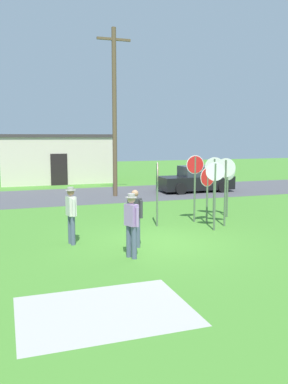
# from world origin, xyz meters

# --- Properties ---
(ground_plane) EXTENTS (80.00, 80.00, 0.00)m
(ground_plane) POSITION_xyz_m (0.00, 0.00, 0.00)
(ground_plane) COLOR #47842D
(street_asphalt) EXTENTS (60.00, 6.40, 0.01)m
(street_asphalt) POSITION_xyz_m (0.00, 10.74, 0.00)
(street_asphalt) COLOR #4C4C51
(street_asphalt) RESTS_ON ground
(concrete_path) EXTENTS (3.20, 2.40, 0.01)m
(concrete_path) POSITION_xyz_m (-2.59, -4.22, 0.00)
(concrete_path) COLOR #ADAAA3
(concrete_path) RESTS_ON ground
(building_background) EXTENTS (7.60, 5.17, 3.38)m
(building_background) POSITION_xyz_m (-0.85, 18.49, 1.70)
(building_background) COLOR beige
(building_background) RESTS_ON ground
(utility_pole) EXTENTS (1.80, 0.24, 8.84)m
(utility_pole) POSITION_xyz_m (1.40, 9.96, 4.61)
(utility_pole) COLOR brown
(utility_pole) RESTS_ON ground
(parked_car_on_street) EXTENTS (4.32, 2.06, 1.51)m
(parked_car_on_street) POSITION_xyz_m (6.43, 10.21, 0.69)
(parked_car_on_street) COLOR black
(parked_car_on_street) RESTS_ON ground
(stop_sign_leaning_left) EXTENTS (0.68, 0.22, 2.10)m
(stop_sign_leaning_left) POSITION_xyz_m (2.82, 2.03, 1.42)
(stop_sign_leaning_left) COLOR #51664C
(stop_sign_leaning_left) RESTS_ON ground
(stop_sign_nearest) EXTENTS (0.25, 0.68, 2.33)m
(stop_sign_nearest) POSITION_xyz_m (0.89, 2.18, 1.58)
(stop_sign_nearest) COLOR #51664C
(stop_sign_nearest) RESTS_ON ground
(stop_sign_leaning_right) EXTENTS (0.69, 0.08, 2.53)m
(stop_sign_leaning_right) POSITION_xyz_m (2.50, 2.43, 1.71)
(stop_sign_leaning_right) COLOR #51664C
(stop_sign_leaning_right) RESTS_ON ground
(stop_sign_tallest) EXTENTS (0.62, 0.50, 2.41)m
(stop_sign_tallest) POSITION_xyz_m (3.64, 3.02, 1.66)
(stop_sign_tallest) COLOR #51664C
(stop_sign_tallest) RESTS_ON ground
(stop_sign_rear_right) EXTENTS (0.60, 0.27, 2.37)m
(stop_sign_rear_right) POSITION_xyz_m (2.53, 0.94, 1.58)
(stop_sign_rear_right) COLOR #51664C
(stop_sign_rear_right) RESTS_ON ground
(stop_sign_rear_left) EXTENTS (0.56, 0.41, 2.46)m
(stop_sign_rear_left) POSITION_xyz_m (3.21, 1.42, 1.66)
(stop_sign_rear_left) COLOR #51664C
(stop_sign_rear_left) RESTS_ON ground
(stop_sign_low_front) EXTENTS (0.20, 0.76, 2.28)m
(stop_sign_low_front) POSITION_xyz_m (4.16, 2.85, 1.56)
(stop_sign_low_front) COLOR #51664C
(stop_sign_low_front) RESTS_ON ground
(person_on_left) EXTENTS (0.32, 0.56, 1.74)m
(person_on_left) POSITION_xyz_m (-2.42, 0.71, 0.98)
(person_on_left) COLOR #4C5670
(person_on_left) RESTS_ON ground
(person_in_blue) EXTENTS (0.35, 0.53, 1.74)m
(person_in_blue) POSITION_xyz_m (-1.13, -1.20, 0.98)
(person_in_blue) COLOR #4C5670
(person_in_blue) RESTS_ON ground
(person_in_teal) EXTENTS (0.38, 0.50, 1.69)m
(person_in_teal) POSITION_xyz_m (-0.71, -0.19, 0.95)
(person_in_teal) COLOR #4C5670
(person_in_teal) RESTS_ON ground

